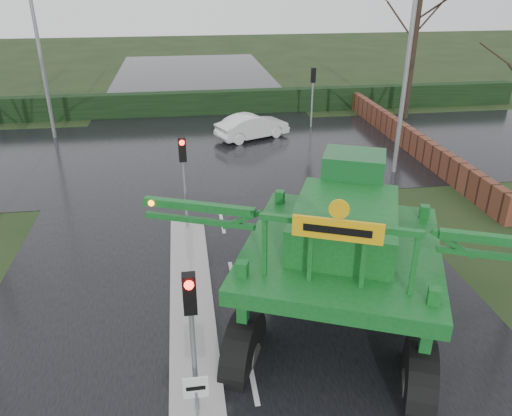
{
  "coord_description": "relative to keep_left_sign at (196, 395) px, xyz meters",
  "views": [
    {
      "loc": [
        -1.22,
        -8.84,
        8.54
      ],
      "look_at": [
        0.83,
        4.82,
        2.0
      ],
      "focal_mm": 35.0,
      "sensor_mm": 36.0,
      "label": 1
    }
  ],
  "objects": [
    {
      "name": "traffic_signal_near",
      "position": [
        0.0,
        0.49,
        1.53
      ],
      "size": [
        0.26,
        0.33,
        3.52
      ],
      "color": "gray",
      "rests_on": "ground"
    },
    {
      "name": "road_main",
      "position": [
        1.3,
        11.5,
        -1.05
      ],
      "size": [
        14.0,
        80.0,
        0.02
      ],
      "primitive_type": "cube",
      "color": "black",
      "rests_on": "ground"
    },
    {
      "name": "median_island",
      "position": [
        0.0,
        4.5,
        -0.97
      ],
      "size": [
        1.2,
        10.0,
        0.16
      ],
      "primitive_type": "cube",
      "color": "gray",
      "rests_on": "ground"
    },
    {
      "name": "hedge_row",
      "position": [
        1.3,
        25.5,
        -0.31
      ],
      "size": [
        44.0,
        0.9,
        1.5
      ],
      "primitive_type": "cube",
      "color": "black",
      "rests_on": "ground"
    },
    {
      "name": "keep_left_sign",
      "position": [
        0.0,
        0.0,
        0.0
      ],
      "size": [
        0.5,
        0.07,
        1.35
      ],
      "color": "gray",
      "rests_on": "ground"
    },
    {
      "name": "street_light_left_far",
      "position": [
        -6.89,
        21.5,
        4.93
      ],
      "size": [
        3.85,
        0.3,
        10.0
      ],
      "color": "gray",
      "rests_on": "ground"
    },
    {
      "name": "tree_right_far",
      "position": [
        14.3,
        22.5,
        5.44
      ],
      "size": [
        7.0,
        7.0,
        12.05
      ],
      "color": "black",
      "rests_on": "ground"
    },
    {
      "name": "street_light_right",
      "position": [
        9.49,
        13.5,
        4.93
      ],
      "size": [
        3.85,
        0.3,
        10.0
      ],
      "color": "gray",
      "rests_on": "ground"
    },
    {
      "name": "crop_sprayer",
      "position": [
        1.29,
        2.32,
        1.65
      ],
      "size": [
        9.5,
        7.69,
        5.71
      ],
      "rotation": [
        0.0,
        0.0,
        -0.4
      ],
      "color": "black",
      "rests_on": "ground"
    },
    {
      "name": "road_cross",
      "position": [
        1.3,
        17.5,
        -1.05
      ],
      "size": [
        80.0,
        12.0,
        0.02
      ],
      "primitive_type": "cube",
      "color": "black",
      "rests_on": "ground"
    },
    {
      "name": "traffic_signal_mid",
      "position": [
        0.0,
        8.99,
        1.53
      ],
      "size": [
        0.26,
        0.33,
        3.52
      ],
      "color": "gray",
      "rests_on": "ground"
    },
    {
      "name": "white_sedan",
      "position": [
        3.92,
        19.65,
        -1.06
      ],
      "size": [
        4.41,
        3.01,
        1.37
      ],
      "primitive_type": "imported",
      "rotation": [
        0.0,
        0.0,
        1.99
      ],
      "color": "silver",
      "rests_on": "ground"
    },
    {
      "name": "traffic_signal_far",
      "position": [
        7.8,
        21.51,
        1.53
      ],
      "size": [
        0.26,
        0.33,
        3.52
      ],
      "rotation": [
        0.0,
        0.0,
        3.14
      ],
      "color": "gray",
      "rests_on": "ground"
    },
    {
      "name": "ground",
      "position": [
        1.3,
        1.5,
        -1.06
      ],
      "size": [
        140.0,
        140.0,
        0.0
      ],
      "primitive_type": "plane",
      "color": "black",
      "rests_on": "ground"
    },
    {
      "name": "brick_wall",
      "position": [
        11.8,
        17.5,
        -0.46
      ],
      "size": [
        0.4,
        20.0,
        1.2
      ],
      "primitive_type": "cube",
      "color": "#592D1E",
      "rests_on": "ground"
    }
  ]
}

